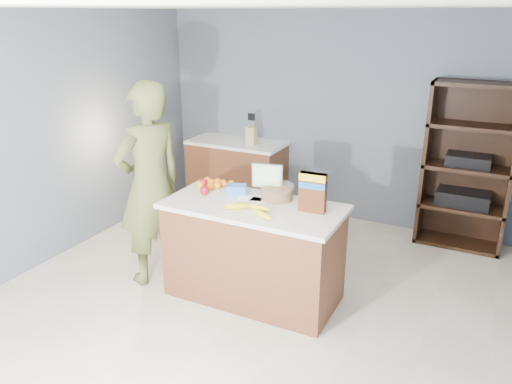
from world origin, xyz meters
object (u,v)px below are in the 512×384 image
at_px(shelving_unit, 467,169).
at_px(tv, 267,177).
at_px(counter_peninsula, 253,255).
at_px(person, 150,185).
at_px(cereal_box, 313,190).

relative_size(shelving_unit, tv, 6.38).
xyz_separation_m(shelving_unit, tv, (-1.56, -1.75, 0.19)).
distance_m(shelving_unit, tv, 2.35).
distance_m(counter_peninsula, shelving_unit, 2.61).
bearing_deg(tv, counter_peninsula, -87.72).
bearing_deg(counter_peninsula, person, -173.32).
distance_m(counter_peninsula, person, 1.16).
height_order(tv, cereal_box, cereal_box).
height_order(counter_peninsula, shelving_unit, shelving_unit).
height_order(counter_peninsula, cereal_box, cereal_box).
xyz_separation_m(counter_peninsula, shelving_unit, (1.55, 2.05, 0.45)).
height_order(person, cereal_box, person).
relative_size(person, cereal_box, 5.74).
height_order(counter_peninsula, tv, tv).
xyz_separation_m(person, cereal_box, (1.52, 0.20, 0.14)).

